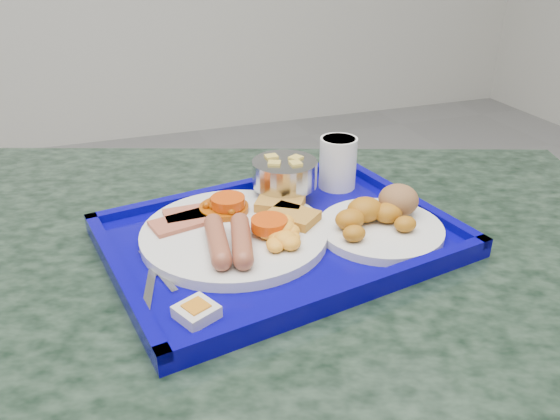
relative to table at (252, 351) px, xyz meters
name	(u,v)px	position (x,y,z in m)	size (l,w,h in m)	color
table	(252,351)	(0.00, 0.00, 0.00)	(1.43, 1.19, 0.76)	slate
tray	(280,238)	(0.05, 0.00, 0.21)	(0.54, 0.43, 0.03)	#070280
main_plate	(241,230)	(-0.01, 0.00, 0.23)	(0.27, 0.27, 0.04)	silver
bread_plate	(381,219)	(0.19, -0.04, 0.23)	(0.18, 0.18, 0.06)	silver
fruit_bowl	(285,174)	(0.09, 0.10, 0.26)	(0.11, 0.11, 0.07)	#ACACAE
juice_cup	(338,161)	(0.20, 0.12, 0.26)	(0.06, 0.06, 0.09)	white
spoon	(161,248)	(-0.12, 0.01, 0.22)	(0.05, 0.15, 0.01)	#ACACAE
knife	(152,275)	(-0.15, -0.05, 0.21)	(0.01, 0.16, 0.00)	#ACACAE
jam_packet	(197,312)	(-0.11, -0.15, 0.22)	(0.06, 0.06, 0.02)	silver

